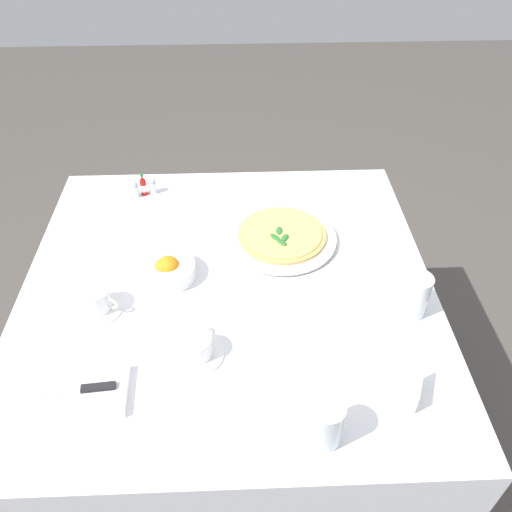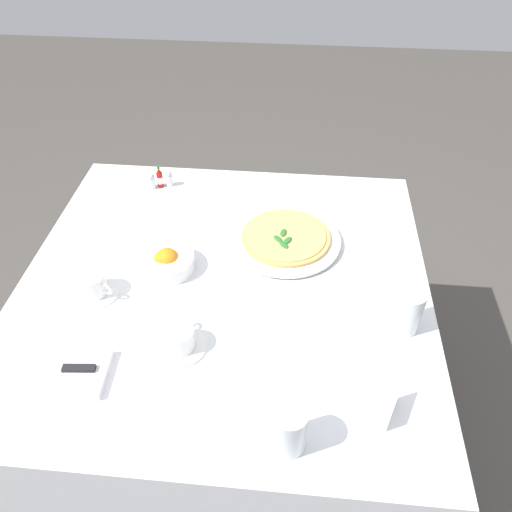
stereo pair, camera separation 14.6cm
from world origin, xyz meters
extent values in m
plane|color=#4C4742|center=(0.00, 0.00, 0.00)|extent=(8.00, 8.00, 0.00)
cube|color=white|center=(0.00, 0.00, 0.73)|extent=(1.12, 1.12, 0.02)
cube|color=white|center=(0.00, -0.56, 0.58)|extent=(1.12, 0.01, 0.28)
cube|color=white|center=(-0.56, 0.00, 0.58)|extent=(0.01, 1.12, 0.28)
cube|color=white|center=(0.56, 0.00, 0.58)|extent=(0.01, 1.12, 0.28)
cylinder|color=brown|center=(-0.47, -0.47, 0.36)|extent=(0.06, 0.06, 0.72)
cylinder|color=brown|center=(0.47, -0.47, 0.36)|extent=(0.06, 0.06, 0.72)
cylinder|color=brown|center=(0.47, 0.47, 0.36)|extent=(0.06, 0.06, 0.72)
cylinder|color=white|center=(-0.16, -0.18, 0.75)|extent=(0.20, 0.20, 0.01)
cylinder|color=white|center=(-0.16, -0.18, 0.76)|extent=(0.33, 0.33, 0.01)
cylinder|color=#DBAD60|center=(-0.16, -0.18, 0.77)|extent=(0.26, 0.26, 0.01)
cylinder|color=#EAC66B|center=(-0.16, -0.18, 0.77)|extent=(0.24, 0.24, 0.00)
ellipsoid|color=#2D7533|center=(-0.16, -0.13, 0.78)|extent=(0.04, 0.04, 0.01)
ellipsoid|color=#2D7533|center=(-0.15, -0.18, 0.78)|extent=(0.02, 0.04, 0.01)
ellipsoid|color=#2D7533|center=(-0.17, -0.15, 0.78)|extent=(0.03, 0.04, 0.01)
ellipsoid|color=#2D7533|center=(-0.14, -0.15, 0.78)|extent=(0.04, 0.04, 0.01)
cylinder|color=white|center=(0.07, 0.24, 0.75)|extent=(0.13, 0.13, 0.01)
cylinder|color=white|center=(0.07, 0.24, 0.78)|extent=(0.08, 0.08, 0.06)
torus|color=white|center=(0.07, 0.19, 0.78)|extent=(0.01, 0.04, 0.03)
cylinder|color=black|center=(0.07, 0.24, 0.80)|extent=(0.07, 0.07, 0.00)
cylinder|color=white|center=(0.34, 0.08, 0.75)|extent=(0.13, 0.13, 0.01)
cylinder|color=white|center=(0.34, 0.08, 0.78)|extent=(0.08, 0.08, 0.06)
torus|color=white|center=(0.29, 0.10, 0.78)|extent=(0.03, 0.02, 0.03)
cylinder|color=black|center=(0.34, 0.08, 0.81)|extent=(0.07, 0.07, 0.00)
cylinder|color=white|center=(-0.47, 0.12, 0.81)|extent=(0.07, 0.07, 0.12)
cylinder|color=silver|center=(-0.47, 0.12, 0.77)|extent=(0.06, 0.06, 0.06)
cylinder|color=white|center=(-0.20, 0.46, 0.80)|extent=(0.07, 0.07, 0.11)
cylinder|color=silver|center=(-0.20, 0.46, 0.77)|extent=(0.06, 0.06, 0.05)
cube|color=white|center=(0.33, 0.34, 0.75)|extent=(0.23, 0.14, 0.02)
cube|color=silver|center=(0.38, 0.35, 0.77)|extent=(0.12, 0.03, 0.01)
cube|color=black|center=(0.28, 0.34, 0.77)|extent=(0.08, 0.02, 0.01)
cylinder|color=white|center=(0.16, -0.04, 0.77)|extent=(0.15, 0.15, 0.04)
sphere|color=orange|center=(0.17, -0.03, 0.78)|extent=(0.06, 0.06, 0.06)
sphere|color=orange|center=(0.16, -0.03, 0.78)|extent=(0.06, 0.06, 0.06)
sphere|color=orange|center=(0.16, -0.04, 0.78)|extent=(0.06, 0.06, 0.06)
cylinder|color=#B7140F|center=(0.28, -0.44, 0.77)|extent=(0.02, 0.02, 0.05)
cylinder|color=white|center=(0.28, -0.44, 0.77)|extent=(0.02, 0.02, 0.02)
cone|color=#B7140F|center=(0.28, -0.44, 0.81)|extent=(0.02, 0.02, 0.02)
cylinder|color=#1E722D|center=(0.28, -0.44, 0.82)|extent=(0.01, 0.01, 0.01)
cylinder|color=white|center=(0.31, -0.43, 0.76)|extent=(0.03, 0.03, 0.04)
cylinder|color=white|center=(0.31, -0.43, 0.76)|extent=(0.02, 0.02, 0.03)
sphere|color=silver|center=(0.31, -0.43, 0.79)|extent=(0.02, 0.02, 0.02)
cylinder|color=white|center=(0.25, -0.45, 0.76)|extent=(0.03, 0.03, 0.04)
cylinder|color=#38332D|center=(0.25, -0.45, 0.76)|extent=(0.02, 0.02, 0.03)
sphere|color=silver|center=(0.25, -0.45, 0.79)|extent=(0.02, 0.02, 0.02)
cube|color=white|center=(-0.42, 0.37, 0.77)|extent=(0.04, 0.08, 0.06)
camera|label=1|loc=(-0.04, 1.00, 1.73)|focal=35.85mm
camera|label=2|loc=(-0.18, 0.99, 1.73)|focal=35.85mm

